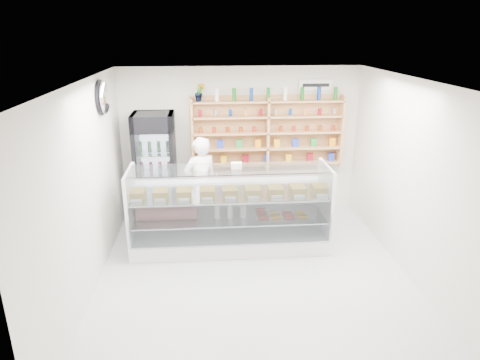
{
  "coord_description": "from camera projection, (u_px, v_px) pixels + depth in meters",
  "views": [
    {
      "loc": [
        -0.64,
        -5.45,
        3.41
      ],
      "look_at": [
        -0.13,
        0.9,
        1.18
      ],
      "focal_mm": 32.0,
      "sensor_mm": 36.0,
      "label": 1
    }
  ],
  "objects": [
    {
      "name": "security_mirror",
      "position": [
        104.0,
        97.0,
        6.45
      ],
      "size": [
        0.15,
        0.5,
        0.5
      ],
      "primitive_type": "ellipsoid",
      "color": "silver",
      "rests_on": "left_wall"
    },
    {
      "name": "room",
      "position": [
        255.0,
        186.0,
        5.84
      ],
      "size": [
        5.0,
        5.0,
        5.0
      ],
      "color": "#B4B4B9",
      "rests_on": "ground"
    },
    {
      "name": "potted_plant",
      "position": [
        199.0,
        92.0,
        7.66
      ],
      "size": [
        0.19,
        0.15,
        0.33
      ],
      "primitive_type": "imported",
      "rotation": [
        0.0,
        0.0,
        -0.04
      ],
      "color": "#1E6626",
      "rests_on": "wall_shelving"
    },
    {
      "name": "shop_worker",
      "position": [
        201.0,
        183.0,
        7.58
      ],
      "size": [
        0.73,
        0.62,
        1.69
      ],
      "primitive_type": "imported",
      "rotation": [
        0.0,
        0.0,
        3.57
      ],
      "color": "white",
      "rests_on": "floor"
    },
    {
      "name": "wall_shelving",
      "position": [
        268.0,
        133.0,
        8.01
      ],
      "size": [
        2.84,
        0.28,
        1.33
      ],
      "color": "tan",
      "rests_on": "back_wall"
    },
    {
      "name": "display_counter",
      "position": [
        230.0,
        226.0,
        7.03
      ],
      "size": [
        3.17,
        0.95,
        1.38
      ],
      "color": "white",
      "rests_on": "floor"
    },
    {
      "name": "drinks_cooler",
      "position": [
        156.0,
        168.0,
        7.85
      ],
      "size": [
        0.74,
        0.72,
        2.03
      ],
      "rotation": [
        0.0,
        0.0,
        0.01
      ],
      "color": "black",
      "rests_on": "floor"
    },
    {
      "name": "wall_sign",
      "position": [
        316.0,
        85.0,
        7.92
      ],
      "size": [
        0.62,
        0.03,
        0.2
      ],
      "primitive_type": "cube",
      "color": "white",
      "rests_on": "back_wall"
    }
  ]
}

